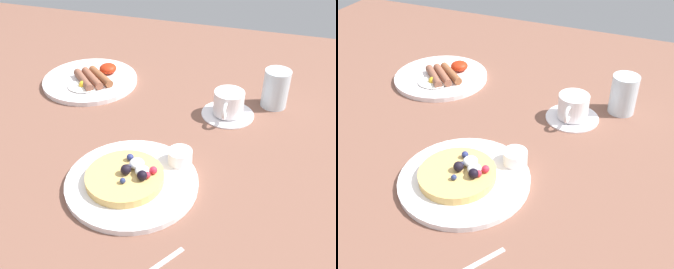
# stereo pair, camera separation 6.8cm
# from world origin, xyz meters

# --- Properties ---
(ground_plane) EXTENTS (1.85, 1.49, 0.03)m
(ground_plane) POSITION_xyz_m (0.00, 0.00, -0.01)
(ground_plane) COLOR brown
(pancake_plate) EXTENTS (0.25, 0.25, 0.01)m
(pancake_plate) POSITION_xyz_m (-0.02, -0.10, 0.01)
(pancake_plate) COLOR white
(pancake_plate) RESTS_ON ground_plane
(pancake_with_berries) EXTENTS (0.14, 0.14, 0.04)m
(pancake_with_berries) POSITION_xyz_m (-0.03, -0.11, 0.02)
(pancake_with_berries) COLOR #DBAF5F
(pancake_with_berries) RESTS_ON pancake_plate
(syrup_ramekin) EXTENTS (0.05, 0.05, 0.03)m
(syrup_ramekin) POSITION_xyz_m (0.05, -0.03, 0.03)
(syrup_ramekin) COLOR white
(syrup_ramekin) RESTS_ON pancake_plate
(breakfast_plate) EXTENTS (0.25, 0.25, 0.01)m
(breakfast_plate) POSITION_xyz_m (-0.27, 0.24, 0.01)
(breakfast_plate) COLOR white
(breakfast_plate) RESTS_ON ground_plane
(fried_breakfast) EXTENTS (0.12, 0.15, 0.03)m
(fried_breakfast) POSITION_xyz_m (-0.25, 0.23, 0.02)
(fried_breakfast) COLOR brown
(fried_breakfast) RESTS_ON breakfast_plate
(coffee_saucer) EXTENTS (0.12, 0.12, 0.01)m
(coffee_saucer) POSITION_xyz_m (0.11, 0.19, 0.00)
(coffee_saucer) COLOR white
(coffee_saucer) RESTS_ON ground_plane
(coffee_cup) EXTENTS (0.07, 0.10, 0.05)m
(coffee_cup) POSITION_xyz_m (0.11, 0.19, 0.03)
(coffee_cup) COLOR white
(coffee_cup) RESTS_ON coffee_saucer
(water_glass) EXTENTS (0.06, 0.06, 0.09)m
(water_glass) POSITION_xyz_m (0.20, 0.26, 0.05)
(water_glass) COLOR silver
(water_glass) RESTS_ON ground_plane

